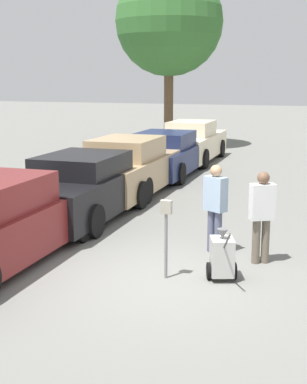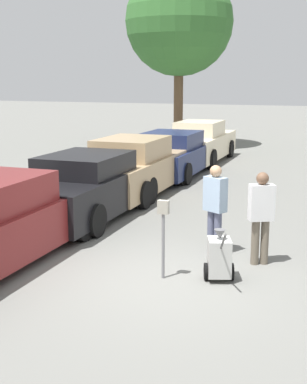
# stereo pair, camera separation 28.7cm
# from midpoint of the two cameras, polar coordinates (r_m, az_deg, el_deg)

# --- Properties ---
(ground_plane) EXTENTS (120.00, 120.00, 0.00)m
(ground_plane) POSITION_cam_midpoint_polar(r_m,az_deg,el_deg) (8.77, 1.09, -9.31)
(ground_plane) COLOR slate
(parked_car_black) EXTENTS (2.14, 5.24, 1.49)m
(parked_car_black) POSITION_cam_midpoint_polar(r_m,az_deg,el_deg) (12.67, -6.19, 0.63)
(parked_car_black) COLOR black
(parked_car_black) RESTS_ON ground_plane
(parked_car_tan) EXTENTS (2.10, 5.22, 1.60)m
(parked_car_tan) POSITION_cam_midpoint_polar(r_m,az_deg,el_deg) (15.00, -1.53, 2.59)
(parked_car_tan) COLOR tan
(parked_car_tan) RESTS_ON ground_plane
(parked_car_navy) EXTENTS (2.14, 5.01, 1.47)m
(parked_car_navy) POSITION_cam_midpoint_polar(r_m,az_deg,el_deg) (18.02, 2.55, 3.98)
(parked_car_navy) COLOR #19234C
(parked_car_navy) RESTS_ON ground_plane
(parked_car_cream) EXTENTS (2.01, 5.07, 1.59)m
(parked_car_cream) POSITION_cam_midpoint_polar(r_m,az_deg,el_deg) (21.06, 5.43, 5.24)
(parked_car_cream) COLOR beige
(parked_car_cream) RESTS_ON ground_plane
(parking_meter) EXTENTS (0.18, 0.09, 1.30)m
(parking_meter) POSITION_cam_midpoint_polar(r_m,az_deg,el_deg) (8.55, 2.01, -3.45)
(parking_meter) COLOR slate
(parking_meter) RESTS_ON ground_plane
(person_worker) EXTENTS (0.47, 0.39, 1.66)m
(person_worker) POSITION_cam_midpoint_polar(r_m,az_deg,el_deg) (9.87, 7.41, -1.26)
(person_worker) COLOR #515670
(person_worker) RESTS_ON ground_plane
(person_supervisor) EXTENTS (0.47, 0.39, 1.63)m
(person_supervisor) POSITION_cam_midpoint_polar(r_m,az_deg,el_deg) (9.41, 12.27, -2.18)
(person_supervisor) COLOR #665B4C
(person_supervisor) RESTS_ON ground_plane
(equipment_cart) EXTENTS (0.55, 0.99, 1.00)m
(equipment_cart) POSITION_cam_midpoint_polar(r_m,az_deg,el_deg) (8.70, 7.96, -6.88)
(equipment_cart) COLOR #B2B2AD
(equipment_cart) RESTS_ON ground_plane
(shade_tree) EXTENTS (4.98, 4.98, 8.28)m
(shade_tree) POSITION_cam_midpoint_polar(r_m,az_deg,el_deg) (25.82, 3.08, 17.68)
(shade_tree) COLOR brown
(shade_tree) RESTS_ON ground_plane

